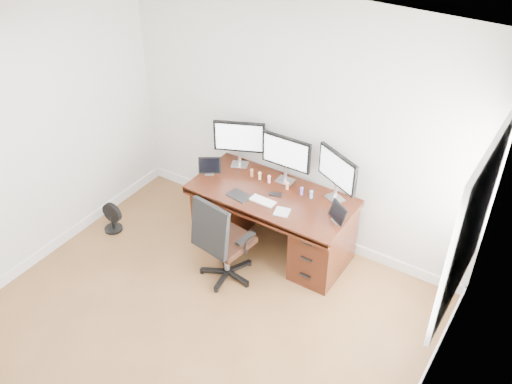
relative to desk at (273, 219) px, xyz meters
The scene contains 21 objects.
ground 1.87m from the desk, 90.00° to the right, with size 4.50×4.50×0.00m, color brown.
back_wall 1.04m from the desk, 90.00° to the left, with size 4.00×0.10×2.70m, color silver.
right_wall 2.80m from the desk, 40.79° to the right, with size 0.10×4.50×2.70m.
desk is the anchor object (origin of this frame).
office_chair 0.69m from the desk, 104.70° to the right, with size 0.60×0.60×1.01m.
floor_fan 1.85m from the desk, 156.69° to the right, with size 0.24×0.21×0.35m.
monitor_left 0.93m from the desk, 157.67° to the left, with size 0.52×0.26×0.53m.
monitor_center 0.72m from the desk, 90.00° to the left, with size 0.55×0.14×0.53m.
monitor_right 0.93m from the desk, 22.33° to the left, with size 0.51×0.27×0.53m.
tablet_left 0.88m from the desk, behind, with size 0.24×0.19×0.19m.
tablet_right 0.88m from the desk, ahead, with size 0.24×0.19×0.19m.
keyboard 0.41m from the desk, 91.33° to the right, with size 0.26×0.11×0.01m, color white.
trackpad 0.50m from the desk, 44.62° to the right, with size 0.14×0.14×0.01m, color silver.
drawing_tablet 0.50m from the desk, 135.43° to the right, with size 0.24×0.15×0.01m, color black.
phone 0.36m from the desk, 34.05° to the right, with size 0.13×0.07×0.01m, color black.
figurine_brown 0.54m from the desk, 160.94° to the left, with size 0.04×0.04×0.09m.
figurine_yellow 0.48m from the desk, 153.90° to the left, with size 0.04×0.04×0.09m.
figurine_pink 0.44m from the desk, 136.64° to the left, with size 0.04×0.04×0.09m.
figurine_orange 0.43m from the desk, 51.58° to the left, with size 0.04×0.04×0.09m.
figurine_purple 0.49m from the desk, 24.38° to the left, with size 0.04×0.04×0.09m.
figurine_blue 0.56m from the desk, 17.72° to the left, with size 0.04×0.04×0.09m.
Camera 1 is at (2.42, -2.26, 4.17)m, focal length 40.00 mm.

